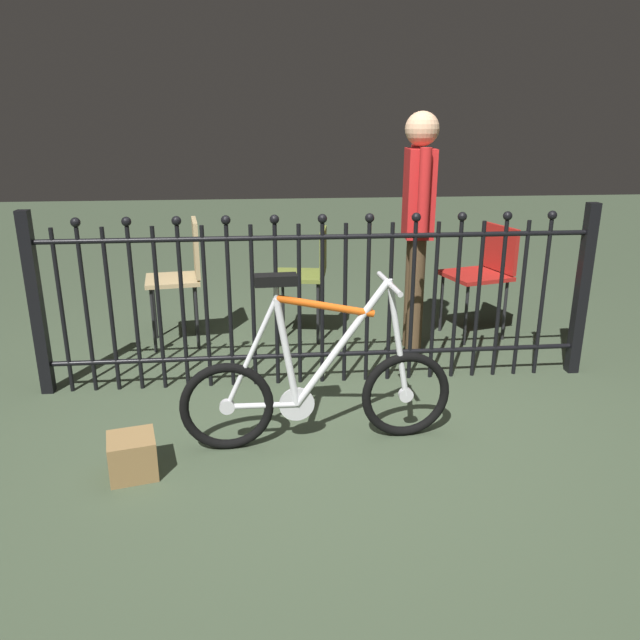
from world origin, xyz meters
name	(u,v)px	position (x,y,z in m)	size (l,w,h in m)	color
ground_plane	(331,426)	(0.00, 0.00, 0.00)	(20.00, 20.00, 0.00)	#3D4B36
iron_fence	(310,297)	(-0.06, 0.60, 0.56)	(3.41, 0.07, 1.11)	black
bicycle	(318,388)	(-0.09, -0.16, 0.31)	(1.38, 0.40, 0.90)	black
chair_olive	(309,270)	(0.00, 1.44, 0.53)	(0.43, 0.42, 0.83)	black
chair_red	(484,268)	(1.32, 1.38, 0.52)	(0.52, 0.52, 0.84)	black
chair_tan	(183,269)	(-0.92, 1.41, 0.56)	(0.43, 0.43, 0.91)	black
person_visitor	(418,214)	(0.71, 1.11, 0.98)	(0.22, 0.47, 1.64)	#4C3823
display_crate	(132,456)	(-0.98, -0.38, 0.10)	(0.21, 0.21, 0.19)	olive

